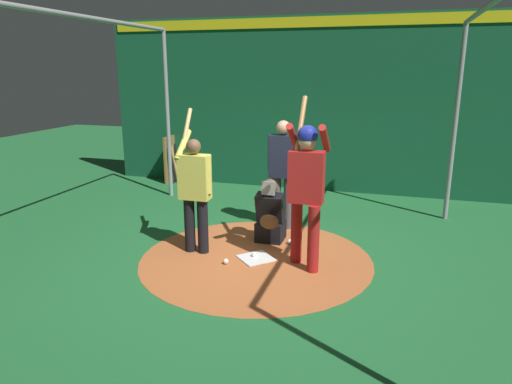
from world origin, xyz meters
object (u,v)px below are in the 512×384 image
Objects in this scene: home_plate at (256,258)px; catcher at (270,217)px; baseball_0 at (226,261)px; baseball_2 at (254,255)px; visitor at (195,188)px; umpire at (283,169)px; batter at (306,182)px; bat_rack at (173,160)px; baseball_1 at (290,242)px.

catcher reaches higher than home_plate.
baseball_0 and baseball_2 have the same top height.
baseball_0 is (0.31, 0.55, -0.89)m from visitor.
visitor reaches higher than home_plate.
home_plate is at bearing 47.62° from baseball_2.
baseball_0 is at bearing -41.92° from baseball_2.
baseball_0 is 0.44m from baseball_2.
catcher is at bearing -1.84° from umpire.
batter is 1.58m from visitor.
catcher is at bearing 179.57° from home_plate.
baseball_0 is (1.01, -0.34, -0.34)m from catcher.
batter is (0.04, 0.67, 1.13)m from home_plate.
bat_rack is (-3.84, -3.83, -0.65)m from batter.
umpire is 1.21m from baseball_1.
bat_rack is (-3.78, -2.27, -0.44)m from visitor.
visitor reaches higher than umpire.
baseball_0 is at bearing 34.61° from bat_rack.
home_plate is 1.32m from batter.
home_plate is 1.68m from umpire.
batter is at bearing 87.25° from visitor.
bat_rack is at bearing -134.29° from catcher.
batter reaches higher than baseball_2.
batter is 1.25× the size of umpire.
catcher is 0.89m from umpire.
batter is 1.10× the size of visitor.
baseball_1 is 1.00× the size of baseball_2.
catcher is at bearing -138.63° from batter.
batter is 2.27× the size of catcher.
visitor reaches higher than baseball_0.
visitor is (-0.02, -0.89, 0.92)m from home_plate.
bat_rack is 14.20× the size of baseball_2.
batter is at bearing 41.37° from catcher.
umpire is (-0.65, 0.02, 0.61)m from catcher.
catcher is at bearing 127.46° from visitor.
home_plate is at bearing -93.46° from batter.
catcher is 0.92× the size of bat_rack.
umpire is at bearing 178.90° from home_plate.
baseball_2 is (0.63, -0.36, 0.00)m from baseball_1.
batter is at bearing 26.45° from baseball_1.
catcher is 1.26m from visitor.
visitor is (1.35, -0.91, -0.05)m from umpire.
baseball_1 is at bearing 145.70° from baseball_0.
visitor is 26.90× the size of baseball_1.
batter is at bearing 83.90° from baseball_2.
umpire is 0.88× the size of visitor.
umpire reaches higher than home_plate.
visitor is at bearing -61.83° from baseball_1.
bat_rack is at bearing -140.38° from baseball_2.
home_plate is 4.97m from bat_rack.
visitor reaches higher than baseball_1.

